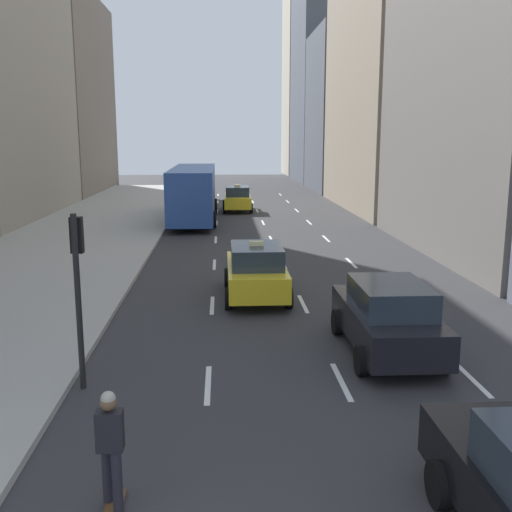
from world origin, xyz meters
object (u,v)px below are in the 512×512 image
at_px(city_bus, 193,192).
at_px(traffic_light_pole, 78,272).
at_px(taxi_lead, 237,199).
at_px(taxi_second, 256,271).
at_px(sedan_black_near, 387,317).
at_px(skateboarder, 111,446).

xyz_separation_m(city_bus, traffic_light_pole, (-1.14, -25.15, 0.62)).
bearing_deg(taxi_lead, taxi_second, -90.00).
xyz_separation_m(taxi_lead, sedan_black_near, (2.80, -28.30, 0.01)).
distance_m(taxi_lead, city_bus, 5.55).
bearing_deg(sedan_black_near, traffic_light_pole, -167.08).
xyz_separation_m(taxi_lead, skateboarder, (-2.61, -34.12, 0.08)).
bearing_deg(taxi_second, skateboarder, -103.27).
height_order(skateboarder, traffic_light_pole, traffic_light_pole).
height_order(taxi_lead, taxi_second, same).
height_order(taxi_lead, sedan_black_near, taxi_lead).
relative_size(taxi_lead, city_bus, 0.38).
height_order(city_bus, traffic_light_pole, traffic_light_pole).
height_order(sedan_black_near, skateboarder, sedan_black_near).
distance_m(taxi_second, sedan_black_near, 5.94).
distance_m(taxi_second, city_bus, 18.60).
height_order(taxi_second, sedan_black_near, taxi_second).
xyz_separation_m(taxi_second, skateboarder, (-2.61, -11.06, 0.08)).
bearing_deg(traffic_light_pole, skateboarder, -72.55).
height_order(city_bus, skateboarder, city_bus).
bearing_deg(taxi_second, traffic_light_pole, -120.22).
bearing_deg(taxi_lead, sedan_black_near, -84.35).
bearing_deg(city_bus, traffic_light_pole, -92.59).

